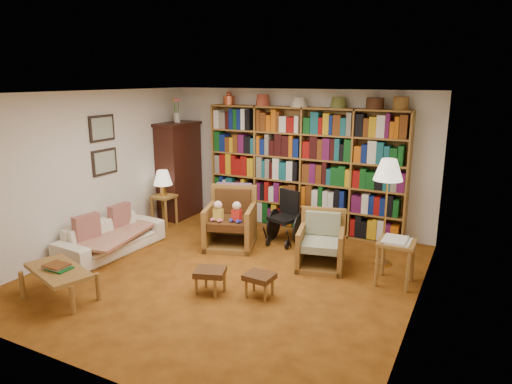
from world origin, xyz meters
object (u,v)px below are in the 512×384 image
Objects in this scene: sofa at (111,237)px; armchair_sage at (323,245)px; side_table_papers at (396,249)px; coffee_table at (58,273)px; footstool_b at (259,278)px; armchair_leather at (233,222)px; wheelchair at (286,219)px; footstool_a at (210,274)px; floor_lamp at (388,174)px; side_table_lamp at (164,204)px.

sofa is 2.12× the size of armchair_sage.
coffee_table is at bearing -147.01° from side_table_papers.
coffee_table reaches higher than footstool_b.
coffee_table is (-0.97, -2.65, -0.04)m from armchair_leather.
armchair_sage is at bearing -5.56° from armchair_leather.
wheelchair is (2.26, 1.71, 0.14)m from sofa.
armchair_leather is (1.55, 1.17, 0.14)m from sofa.
sofa is 2.21m from footstool_a.
floor_lamp is 2.38m from footstool_b.
coffee_table is at bearing -151.20° from footstool_b.
sofa is at bearing -142.79° from wheelchair.
side_table_papers is at bearing -6.53° from armchair_leather.
side_table_lamp is 3.27m from armchair_sage.
side_table_papers is at bearing 32.99° from coffee_table.
armchair_sage is 1.38m from floor_lamp.
footstool_b is at bearing -92.62° from sofa.
armchair_leather reaches higher than side_table_lamp.
armchair_leather is 1.61× the size of side_table_papers.
coffee_table is at bearing -76.96° from side_table_lamp.
footstool_a is at bearing -99.39° from sofa.
side_table_lamp is 1.25× the size of footstool_a.
armchair_sage is at bearing 172.01° from side_table_papers.
armchair_leather reaches higher than footstool_b.
side_table_papers is 1.86m from footstool_b.
side_table_lamp is at bearing 103.04° from coffee_table.
sofa is 1.48m from side_table_lamp.
sofa reaches higher than footstool_a.
armchair_leather is 2.20× the size of footstool_a.
side_table_lamp reaches higher than sofa.
coffee_table is (-2.17, -1.20, 0.11)m from footstool_b.
sofa is 2.02× the size of wheelchair.
footstool_b is at bearing -141.38° from side_table_papers.
armchair_sage reaches higher than footstool_b.
floor_lamp reaches higher than armchair_leather.
footstool_a is (-2.05, -1.35, -0.23)m from side_table_papers.
side_table_lamp is 0.54× the size of coffee_table.
wheelchair is at bearing 37.35° from armchair_leather.
side_table_papers is at bearing -64.82° from floor_lamp.
armchair_sage reaches higher than sofa.
armchair_sage is (3.24, -0.45, -0.11)m from side_table_lamp.
armchair_leather is 2.58m from floor_lamp.
wheelchair is at bearing 87.28° from footstool_a.
floor_lamp reaches higher than side_table_lamp.
footstool_a is (2.25, -1.95, -0.16)m from side_table_lamp.
floor_lamp is at bearing 7.18° from armchair_leather.
footstool_b is (1.21, -1.46, -0.15)m from armchair_leather.
wheelchair is 1.37× the size of side_table_papers.
floor_lamp reaches higher than footstool_b.
side_table_papers is 1.69× the size of footstool_b.
armchair_leather reaches higher than side_table_papers.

